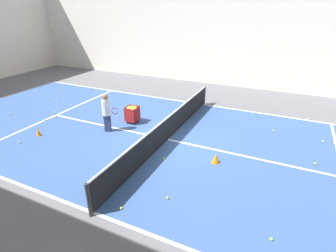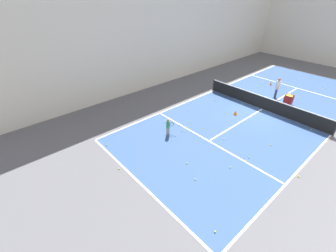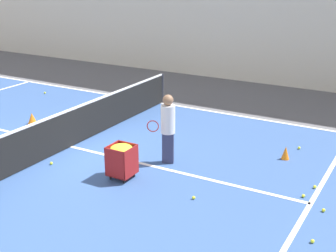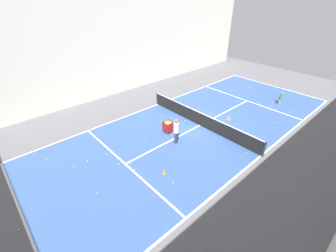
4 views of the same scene
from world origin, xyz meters
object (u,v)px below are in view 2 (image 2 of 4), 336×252
at_px(tennis_net, 264,103).
at_px(player_near_baseline, 168,126).
at_px(training_cone_1, 235,112).
at_px(ball_cart, 289,98).
at_px(training_cone_0, 271,83).
at_px(coach_at_net, 278,87).

height_order(tennis_net, player_near_baseline, player_near_baseline).
distance_m(player_near_baseline, training_cone_1, 5.37).
height_order(ball_cart, training_cone_1, ball_cart).
distance_m(training_cone_0, training_cone_1, 7.27).
bearing_deg(ball_cart, coach_at_net, 160.04).
distance_m(tennis_net, training_cone_1, 2.37).
relative_size(tennis_net, training_cone_1, 28.69).
bearing_deg(coach_at_net, ball_cart, 46.59).
bearing_deg(training_cone_0, coach_at_net, -56.29).
bearing_deg(coach_at_net, training_cone_0, -169.74).
bearing_deg(coach_at_net, player_near_baseline, -33.42).
height_order(coach_at_net, ball_cart, coach_at_net).
relative_size(coach_at_net, training_cone_0, 5.20).
distance_m(coach_at_net, training_cone_0, 2.93).
xyz_separation_m(player_near_baseline, ball_cart, (2.99, 9.59, -0.08)).
bearing_deg(training_cone_0, ball_cart, -45.01).
xyz_separation_m(tennis_net, training_cone_0, (-1.94, 5.00, -0.36)).
bearing_deg(tennis_net, player_near_baseline, -106.09).
height_order(player_near_baseline, coach_at_net, coach_at_net).
bearing_deg(tennis_net, training_cone_0, 111.18).
xyz_separation_m(player_near_baseline, coach_at_net, (1.76, 10.03, 0.33)).
distance_m(ball_cart, training_cone_1, 4.72).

